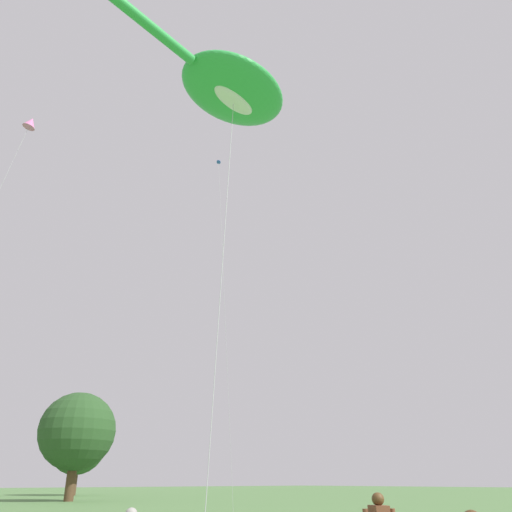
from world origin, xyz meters
name	(u,v)px	position (x,y,z in m)	size (l,w,h in m)	color
big_show_kite	(230,88)	(2.28, 10.08, 17.45)	(12.11, 4.64, 18.05)	green
small_kite_bird_shape	(220,191)	(12.68, 24.73, 22.82)	(1.33, 1.69, 25.59)	blue
small_kite_tiny_distant	(30,125)	(-2.63, 21.82, 19.80)	(3.95, 1.37, 20.36)	pink
tree_broad_distant	(78,446)	(21.39, 66.20, 5.96)	(7.22, 7.22, 9.60)	#513823
tree_shrub_far	(77,431)	(12.63, 46.27, 6.05)	(7.13, 7.13, 9.64)	#513823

